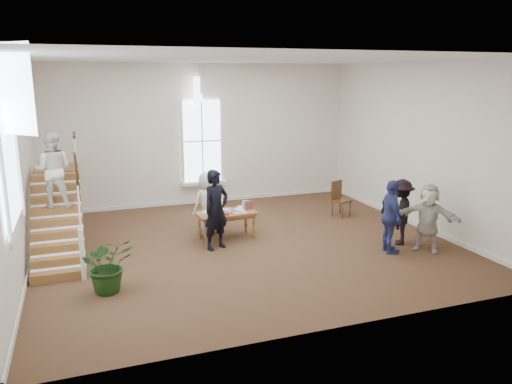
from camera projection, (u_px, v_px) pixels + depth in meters
name	position (u px, v px, depth m)	size (l,w,h in m)	color
ground	(246.00, 244.00, 12.46)	(10.00, 10.00, 0.00)	#42281A
room_shell	(204.00, 191.00, 16.40)	(10.49, 10.00, 10.00)	silver
staircase	(55.00, 188.00, 11.36)	(1.10, 4.10, 2.92)	brown
library_table	(227.00, 215.00, 12.79)	(1.55, 0.85, 0.76)	brown
police_officer	(216.00, 210.00, 11.97)	(0.71, 0.47, 1.95)	black
elderly_woman	(207.00, 203.00, 13.18)	(0.81, 0.53, 1.66)	beige
person_yellow	(214.00, 200.00, 13.75)	(0.74, 0.58, 1.53)	#F1E297
woman_cluster_a	(391.00, 217.00, 11.72)	(1.03, 0.43, 1.76)	navy
woman_cluster_b	(401.00, 212.00, 12.34)	(1.06, 0.61, 1.65)	black
woman_cluster_c	(428.00, 218.00, 11.85)	(1.53, 0.49, 1.65)	beige
floor_plant	(108.00, 265.00, 9.66)	(1.00, 0.86, 1.11)	#163611
side_chair	(339.00, 196.00, 14.86)	(0.60, 0.60, 1.06)	#39210F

